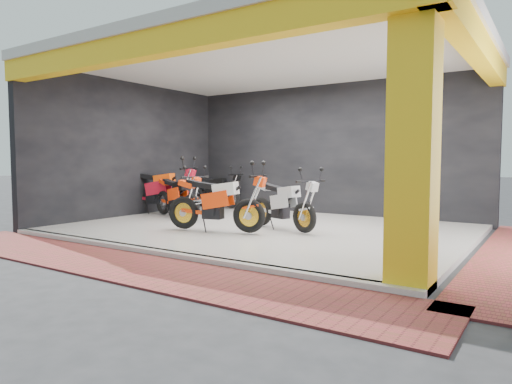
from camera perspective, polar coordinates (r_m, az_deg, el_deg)
ground at (r=8.13m, az=-6.48°, el=-6.77°), size 80.00×80.00×0.00m
showroom_floor at (r=9.71m, az=1.14°, el=-4.67°), size 8.00×6.00×0.10m
showroom_ceiling at (r=9.83m, az=1.16°, el=16.25°), size 8.40×6.40×0.20m
back_wall at (r=12.34m, az=8.90°, el=5.05°), size 8.20×0.20×3.50m
left_wall at (r=12.29m, az=-15.28°, el=4.96°), size 0.20×6.20×3.50m
corner_column at (r=5.55m, az=19.10°, el=6.22°), size 0.50×0.50×3.50m
header_beam_front at (r=7.46m, az=-11.87°, el=17.76°), size 8.40×0.30×0.40m
header_beam_right at (r=8.39m, az=25.95°, el=15.90°), size 0.30×6.40×0.40m
floor_kerb at (r=7.38m, az=-11.62°, el=-7.53°), size 8.00×0.20×0.10m
paver_front at (r=6.87m, az=-16.27°, el=-8.76°), size 9.00×1.40×0.03m
moto_hero at (r=8.69m, az=-0.88°, el=-0.90°), size 2.32×1.27×1.34m
moto_row_a at (r=8.74m, az=6.08°, el=-1.28°), size 2.14×1.35×1.23m
moto_row_b at (r=10.80m, az=-8.09°, el=-0.27°), size 2.15×1.26×1.24m
moto_row_c at (r=11.83m, az=-9.20°, el=0.59°), size 2.50×1.39×1.44m
moto_row_d at (r=13.24m, az=-3.12°, el=0.48°), size 2.01×0.86×1.20m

